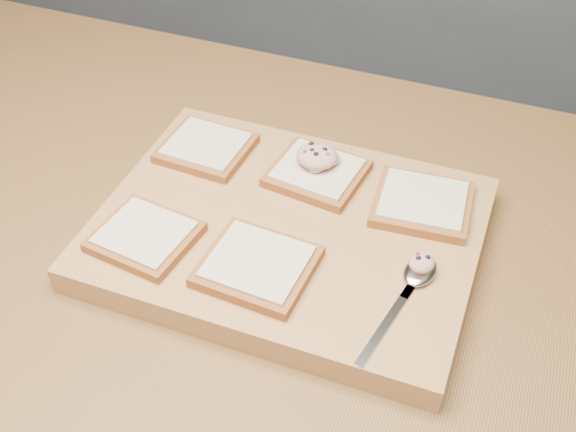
% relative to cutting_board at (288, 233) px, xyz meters
% --- Properties ---
extents(island_counter, '(2.00, 0.80, 0.90)m').
position_rel_cutting_board_xyz_m(island_counter, '(0.08, 0.03, -0.47)').
color(island_counter, slate).
rests_on(island_counter, ground).
extents(back_counter, '(3.60, 0.62, 0.94)m').
position_rel_cutting_board_xyz_m(back_counter, '(0.08, 1.46, -0.45)').
color(back_counter, slate).
rests_on(back_counter, ground).
extents(cutting_board, '(0.47, 0.35, 0.04)m').
position_rel_cutting_board_xyz_m(cutting_board, '(0.00, 0.00, 0.00)').
color(cutting_board, tan).
rests_on(cutting_board, island_counter).
extents(bread_far_left, '(0.12, 0.11, 0.02)m').
position_rel_cutting_board_xyz_m(bread_far_left, '(-0.16, 0.09, 0.03)').
color(bread_far_left, brown).
rests_on(bread_far_left, cutting_board).
extents(bread_far_center, '(0.13, 0.12, 0.02)m').
position_rel_cutting_board_xyz_m(bread_far_center, '(0.01, 0.09, 0.03)').
color(bread_far_center, brown).
rests_on(bread_far_center, cutting_board).
extents(bread_far_right, '(0.13, 0.12, 0.02)m').
position_rel_cutting_board_xyz_m(bread_far_right, '(0.15, 0.09, 0.03)').
color(bread_far_right, brown).
rests_on(bread_far_right, cutting_board).
extents(bread_near_left, '(0.12, 0.12, 0.02)m').
position_rel_cutting_board_xyz_m(bread_near_left, '(-0.15, -0.09, 0.03)').
color(bread_near_left, brown).
rests_on(bread_near_left, cutting_board).
extents(bread_near_center, '(0.13, 0.12, 0.02)m').
position_rel_cutting_board_xyz_m(bread_near_center, '(-0.00, -0.09, 0.03)').
color(bread_near_center, brown).
rests_on(bread_near_center, cutting_board).
extents(tuna_salad_dollop, '(0.05, 0.05, 0.03)m').
position_rel_cutting_board_xyz_m(tuna_salad_dollop, '(0.00, 0.10, 0.05)').
color(tuna_salad_dollop, tan).
rests_on(tuna_salad_dollop, bread_far_center).
extents(spoon, '(0.06, 0.18, 0.01)m').
position_rel_cutting_board_xyz_m(spoon, '(0.17, -0.04, 0.02)').
color(spoon, silver).
rests_on(spoon, cutting_board).
extents(spoon_salad, '(0.03, 0.03, 0.02)m').
position_rel_cutting_board_xyz_m(spoon_salad, '(0.17, -0.03, 0.04)').
color(spoon_salad, tan).
rests_on(spoon_salad, spoon).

